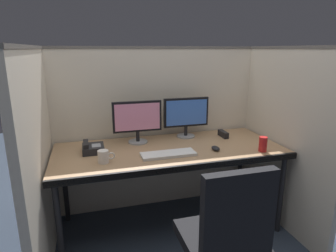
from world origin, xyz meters
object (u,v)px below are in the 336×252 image
object	(u,v)px
monitor_right	(186,115)
desk_phone	(92,148)
monitor_left	(137,119)
keyboard_main	(168,154)
desk	(170,154)
coffee_mug	(104,157)
computer_mouse	(216,148)
red_stapler	(223,134)
soda_can	(263,144)

from	to	relation	value
monitor_right	desk_phone	bearing A→B (deg)	-167.58
monitor_left	desk_phone	distance (m)	0.46
monitor_right	keyboard_main	xyz separation A→B (m)	(-0.30, -0.43, -0.20)
desk	coffee_mug	xyz separation A→B (m)	(-0.55, -0.16, 0.10)
monitor_left	computer_mouse	distance (m)	0.72
keyboard_main	red_stapler	size ratio (longest dim) A/B	2.87
soda_can	monitor_right	bearing A→B (deg)	130.15
computer_mouse	desk_phone	size ratio (longest dim) A/B	0.51
desk_phone	coffee_mug	bearing A→B (deg)	-73.93
keyboard_main	soda_can	distance (m)	0.78
keyboard_main	monitor_right	bearing A→B (deg)	55.54
keyboard_main	coffee_mug	size ratio (longest dim) A/B	3.41
desk	soda_can	bearing A→B (deg)	-21.10
soda_can	red_stapler	world-z (taller)	soda_can
coffee_mug	red_stapler	bearing A→B (deg)	16.95
monitor_right	computer_mouse	xyz separation A→B (m)	(0.11, -0.43, -0.20)
coffee_mug	red_stapler	xyz separation A→B (m)	(1.13, 0.35, -0.02)
red_stapler	desk	bearing A→B (deg)	-162.65
desk	red_stapler	world-z (taller)	red_stapler
desk	monitor_left	bearing A→B (deg)	134.90
monitor_left	monitor_right	xyz separation A→B (m)	(0.47, 0.05, 0.00)
keyboard_main	desk_phone	xyz separation A→B (m)	(-0.57, 0.24, 0.02)
keyboard_main	desk_phone	distance (m)	0.62
desk_phone	red_stapler	bearing A→B (deg)	4.27
desk	monitor_left	world-z (taller)	monitor_left
monitor_right	desk_phone	size ratio (longest dim) A/B	2.26
soda_can	red_stapler	distance (m)	0.47
coffee_mug	keyboard_main	bearing A→B (deg)	1.44
monitor_right	red_stapler	distance (m)	0.40
desk	coffee_mug	world-z (taller)	coffee_mug
coffee_mug	red_stapler	size ratio (longest dim) A/B	0.84
keyboard_main	red_stapler	xyz separation A→B (m)	(0.64, 0.33, 0.02)
monitor_left	red_stapler	distance (m)	0.83
desk	desk_phone	size ratio (longest dim) A/B	10.00
keyboard_main	monitor_left	bearing A→B (deg)	114.17
desk	monitor_left	xyz separation A→B (m)	(-0.23, 0.23, 0.27)
desk_phone	soda_can	xyz separation A→B (m)	(1.34, -0.36, 0.03)
desk	red_stapler	xyz separation A→B (m)	(0.58, 0.18, 0.08)
desk_phone	monitor_left	bearing A→B (deg)	19.54
computer_mouse	soda_can	bearing A→B (deg)	-19.78
red_stapler	monitor_right	bearing A→B (deg)	163.50
red_stapler	desk_phone	bearing A→B (deg)	-175.73
keyboard_main	soda_can	size ratio (longest dim) A/B	3.52
desk	coffee_mug	bearing A→B (deg)	-163.47
desk	monitor_right	size ratio (longest dim) A/B	4.42
computer_mouse	red_stapler	xyz separation A→B (m)	(0.23, 0.33, 0.01)
desk	computer_mouse	xyz separation A→B (m)	(0.35, -0.14, 0.07)
desk_phone	monitor_right	bearing A→B (deg)	12.42
monitor_left	monitor_right	size ratio (longest dim) A/B	1.00
monitor_left	keyboard_main	size ratio (longest dim) A/B	1.00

